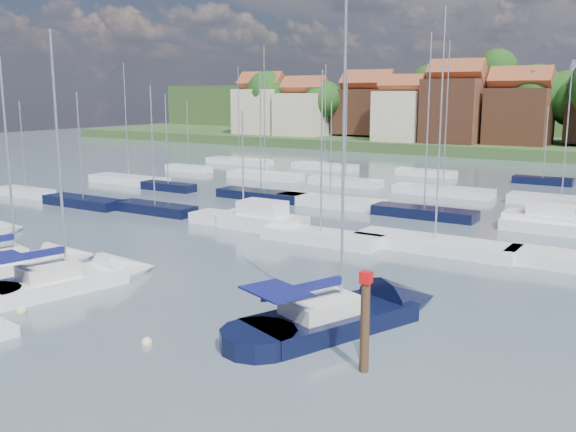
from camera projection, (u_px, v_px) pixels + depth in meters
The scene contains 9 objects.
ground at pixel (422, 200), 63.23m from camera, with size 260.00×260.00×0.00m, color #475661.
sailboat_left at pixel (27, 265), 37.97m from camera, with size 4.71×10.18×13.47m.
sailboat_centre at pixel (80, 280), 35.04m from camera, with size 5.31×11.18×14.73m.
sailboat_navy at pixel (358, 314), 29.64m from camera, with size 7.56×12.72×17.10m.
timber_piling at pixel (364, 348), 24.21m from camera, with size 0.40×0.40×6.18m.
buoy_c at pixel (22, 313), 30.84m from camera, with size 0.51×0.51×0.51m, color beige.
buoy_d at pixel (147, 345), 26.95m from camera, with size 0.48×0.48×0.48m, color beige.
buoy_e at pixel (293, 307), 31.67m from camera, with size 0.51×0.51×0.51m, color #D85914.
marina_field at pixel (423, 204), 58.13m from camera, with size 79.62×41.41×15.93m.
Camera 1 is at (22.27, -19.75, 10.47)m, focal length 40.00 mm.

